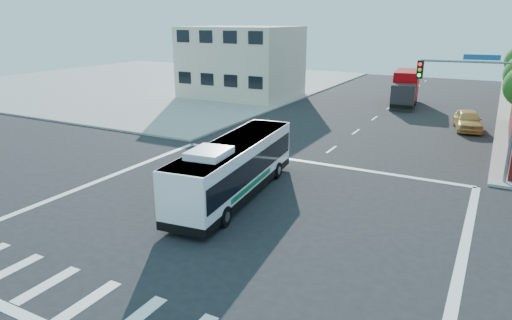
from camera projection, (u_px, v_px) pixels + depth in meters
The scene contains 7 objects.
ground at pixel (238, 217), 21.13m from camera, with size 120.00×120.00×0.00m, color black.
sidewalk_nw at pixel (152, 82), 66.35m from camera, with size 50.00×50.00×0.15m, color gray.
building_west at pixel (241, 62), 52.87m from camera, with size 12.06×10.06×8.00m.
signal_mast_ne at pixel (482, 93), 24.51m from camera, with size 7.91×1.13×8.07m.
transit_bus at pixel (235, 167), 23.18m from camera, with size 3.48×11.06×3.22m.
box_truck at pixel (405, 89), 48.05m from camera, with size 3.20×8.13×3.56m.
parked_car at pixel (468, 120), 37.53m from camera, with size 1.95×4.84×1.65m, color tan.
Camera 1 is at (9.86, -16.72, 8.78)m, focal length 32.00 mm.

